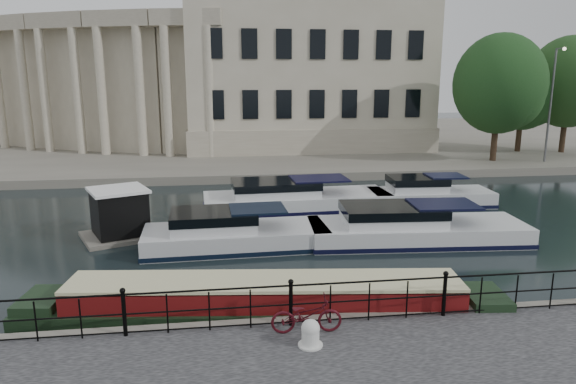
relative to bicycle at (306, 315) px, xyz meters
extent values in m
plane|color=black|center=(-0.32, 2.67, -1.00)|extent=(160.00, 160.00, 0.00)
cube|color=#6B665B|center=(-0.32, 41.67, -0.73)|extent=(120.00, 42.00, 0.55)
cylinder|color=black|center=(-4.32, 0.42, 0.10)|extent=(0.10, 0.10, 1.10)
sphere|color=black|center=(-4.32, 0.42, 0.70)|extent=(0.14, 0.14, 0.14)
cylinder|color=black|center=(-0.32, 0.42, 0.10)|extent=(0.10, 0.10, 1.10)
sphere|color=black|center=(-0.32, 0.42, 0.70)|extent=(0.14, 0.14, 0.14)
cylinder|color=black|center=(3.68, 0.42, 0.10)|extent=(0.10, 0.10, 1.10)
sphere|color=black|center=(3.68, 0.42, 0.70)|extent=(0.14, 0.14, 0.14)
cylinder|color=black|center=(-0.32, 0.42, 0.60)|extent=(24.00, 0.05, 0.05)
cylinder|color=black|center=(-0.32, 0.42, 0.10)|extent=(24.00, 0.04, 0.04)
cylinder|color=black|center=(-0.32, 0.42, -0.37)|extent=(24.00, 0.04, 0.04)
cube|color=#ADA38C|center=(5.68, 35.67, 6.55)|extent=(20.00, 14.00, 14.00)
cube|color=#9E937F|center=(5.68, 35.67, 0.55)|extent=(20.30, 14.30, 2.00)
cube|color=#ADA38C|center=(-3.65, 31.69, 5.05)|extent=(5.73, 4.06, 11.00)
cube|color=#9E937F|center=(-4.08, 29.74, 9.95)|extent=(5.62, 2.73, 1.20)
cylinder|color=#ADA38C|center=(-2.61, 28.83, 4.45)|extent=(0.70, 0.70, 9.80)
cylinder|color=#ADA38C|center=(-5.81, 29.54, 4.45)|extent=(0.70, 0.70, 9.80)
cube|color=#ADA38C|center=(-8.61, 33.11, 5.05)|extent=(5.90, 4.56, 11.00)
cube|color=#9E937F|center=(-9.27, 31.23, 9.95)|extent=(5.62, 3.30, 1.20)
cylinder|color=#ADA38C|center=(-7.91, 30.14, 4.45)|extent=(0.70, 0.70, 9.80)
cylinder|color=#ADA38C|center=(-11.01, 31.23, 4.45)|extent=(0.70, 0.70, 9.80)
cube|color=#ADA38C|center=(-13.36, 35.11, 5.05)|extent=(5.99, 4.99, 11.00)
cube|color=#9E937F|center=(-14.25, 33.32, 9.95)|extent=(5.55, 3.83, 1.20)
cylinder|color=#ADA38C|center=(-13.03, 32.08, 4.45)|extent=(0.70, 0.70, 9.80)
cylinder|color=#ADA38C|center=(-15.97, 33.54, 4.45)|extent=(0.70, 0.70, 9.80)
cube|color=#ADA38C|center=(-17.84, 37.67, 5.05)|extent=(5.99, 5.36, 11.00)
cube|color=#9E937F|center=(-18.93, 36.00, 9.95)|extent=(5.40, 4.29, 1.20)
cylinder|color=#ADA38C|center=(-17.87, 34.62, 4.45)|extent=(0.70, 0.70, 9.80)
cube|color=#ADA38C|center=(-21.98, 40.74, 5.05)|extent=(5.91, 5.64, 11.00)
cylinder|color=#59595B|center=(21.68, 23.17, 3.55)|extent=(0.16, 0.16, 8.00)
sphere|color=#FFF2CC|center=(21.68, 22.32, 7.50)|extent=(0.24, 0.24, 0.24)
imported|color=#3F0B12|center=(0.00, 0.00, 0.00)|extent=(1.74, 0.66, 0.90)
cylinder|color=silver|center=(-0.02, -0.64, -0.24)|extent=(0.41, 0.41, 0.43)
sphere|color=silver|center=(-0.02, -0.64, -0.02)|extent=(0.43, 0.43, 0.43)
cylinder|color=silver|center=(-0.02, -0.64, -0.43)|extent=(0.58, 0.58, 0.04)
cube|color=black|center=(-0.84, 1.87, -0.90)|extent=(13.56, 3.32, 0.81)
cube|color=#5F0D0E|center=(-0.84, 1.87, -0.25)|extent=(10.86, 2.75, 0.63)
cube|color=beige|center=(-0.84, 1.87, 0.15)|extent=(10.86, 2.80, 0.09)
cube|color=#6B665B|center=(-6.18, 10.17, -0.95)|extent=(3.73, 3.47, 0.25)
cube|color=black|center=(-6.18, 10.17, 0.10)|extent=(2.62, 2.62, 1.80)
cube|color=white|center=(-6.18, 10.17, 1.05)|extent=(2.88, 2.88, 0.12)
cube|color=silver|center=(-1.41, 8.25, -0.80)|extent=(7.26, 2.90, 1.20)
cube|color=black|center=(-1.41, 8.25, -0.88)|extent=(7.34, 2.93, 0.18)
cube|color=silver|center=(-2.27, 8.22, 0.05)|extent=(3.30, 2.29, 0.90)
cube|color=black|center=(-0.55, 8.28, 0.55)|extent=(2.21, 1.94, 0.08)
cube|color=silver|center=(5.96, 8.05, -0.80)|extent=(8.95, 3.43, 1.20)
cube|color=black|center=(5.96, 8.05, -0.88)|extent=(9.04, 3.47, 0.18)
cube|color=silver|center=(4.91, 8.12, 0.05)|extent=(4.09, 2.60, 0.90)
cube|color=black|center=(7.02, 7.98, 0.55)|extent=(2.76, 2.17, 0.08)
cube|color=silver|center=(1.90, 13.93, -0.80)|extent=(9.53, 3.40, 1.20)
cube|color=black|center=(1.90, 13.93, -0.88)|extent=(9.63, 3.43, 0.18)
cube|color=silver|center=(0.78, 13.88, 0.05)|extent=(4.34, 2.63, 0.90)
cube|color=black|center=(3.03, 13.99, 0.55)|extent=(2.91, 2.21, 0.08)
cube|color=silver|center=(8.99, 13.85, -0.80)|extent=(6.43, 2.69, 1.20)
cube|color=black|center=(8.99, 13.85, -0.88)|extent=(6.49, 2.72, 0.18)
cube|color=silver|center=(8.23, 13.89, 0.05)|extent=(2.94, 2.09, 0.90)
cube|color=black|center=(9.75, 13.81, 0.55)|extent=(1.98, 1.75, 0.08)
cylinder|color=black|center=(18.18, 24.16, 1.05)|extent=(0.44, 0.44, 3.01)
ellipsoid|color=#153B12|center=(18.18, 24.16, 5.13)|extent=(6.53, 6.53, 7.21)
sphere|color=#153B12|center=(18.78, 23.76, 4.27)|extent=(4.81, 4.81, 4.81)
cylinder|color=black|center=(22.77, 28.46, 0.88)|extent=(0.44, 0.44, 2.67)
ellipsoid|color=#133A12|center=(22.77, 28.46, 4.50)|extent=(5.79, 5.79, 6.40)
sphere|color=#133A12|center=(23.37, 28.06, 3.74)|extent=(4.27, 4.27, 4.27)
cylinder|color=black|center=(26.04, 27.45, 1.08)|extent=(0.44, 0.44, 3.06)
ellipsoid|color=#183B12|center=(26.04, 27.45, 5.23)|extent=(6.64, 6.64, 7.34)
camera|label=1|loc=(-1.96, -11.24, 5.60)|focal=32.00mm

